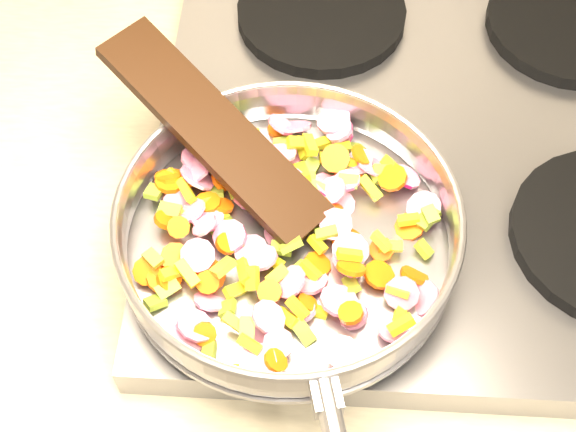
{
  "coord_description": "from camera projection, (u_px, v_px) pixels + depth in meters",
  "views": [
    {
      "loc": [
        -0.84,
        1.12,
        1.57
      ],
      "look_at": [
        -0.86,
        1.49,
        1.0
      ],
      "focal_mm": 50.0,
      "sensor_mm": 36.0,
      "label": 1
    }
  ],
  "objects": [
    {
      "name": "cooktop",
      "position": [
        448.0,
        131.0,
        0.84
      ],
      "size": [
        0.6,
        0.6,
        0.04
      ],
      "primitive_type": "cube",
      "color": "#939399",
      "rests_on": "counter_top"
    },
    {
      "name": "grate_fl",
      "position": [
        311.0,
        221.0,
        0.75
      ],
      "size": [
        0.19,
        0.19,
        0.02
      ],
      "primitive_type": "cylinder",
      "color": "black",
      "rests_on": "cooktop"
    },
    {
      "name": "grate_bl",
      "position": [
        321.0,
        13.0,
        0.9
      ],
      "size": [
        0.19,
        0.19,
        0.02
      ],
      "primitive_type": "cylinder",
      "color": "black",
      "rests_on": "cooktop"
    },
    {
      "name": "grate_br",
      "position": [
        572.0,
        23.0,
        0.89
      ],
      "size": [
        0.19,
        0.19,
        0.02
      ],
      "primitive_type": "cylinder",
      "color": "black",
      "rests_on": "cooktop"
    },
    {
      "name": "saute_pan",
      "position": [
        289.0,
        230.0,
        0.7
      ],
      "size": [
        0.34,
        0.5,
        0.06
      ],
      "rotation": [
        0.0,
        0.0,
        0.24
      ],
      "color": "#9E9EA5",
      "rests_on": "grate_fl"
    },
    {
      "name": "vegetable_heap",
      "position": [
        284.0,
        225.0,
        0.71
      ],
      "size": [
        0.28,
        0.29,
        0.04
      ],
      "color": "yellow",
      "rests_on": "saute_pan"
    },
    {
      "name": "wooden_spatula",
      "position": [
        214.0,
        130.0,
        0.72
      ],
      "size": [
        0.23,
        0.21,
        0.08
      ],
      "primitive_type": "cube",
      "rotation": [
        0.0,
        -0.26,
        2.43
      ],
      "color": "black",
      "rests_on": "saute_pan"
    }
  ]
}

